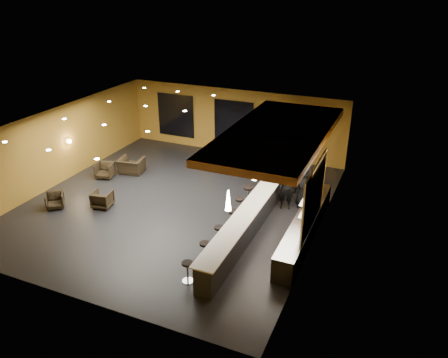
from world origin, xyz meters
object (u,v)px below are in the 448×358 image
at_px(column, 285,149).
at_px(bar_stool_2, 219,233).
at_px(armchair_d, 131,166).
at_px(bar_stool_5, 248,193).
at_px(armchair_a, 55,200).
at_px(armchair_b, 102,199).
at_px(pendant_2, 275,148).
at_px(bar_stool_1, 205,249).
at_px(bar_stool_3, 233,217).
at_px(bar_stool_0, 187,269).
at_px(armchair_c, 105,170).
at_px(staff_c, 305,186).
at_px(staff_b, 299,180).
at_px(pendant_0, 228,200).
at_px(prep_counter, 305,228).
at_px(bar_stool_4, 240,204).
at_px(pendant_1, 255,171).
at_px(staff_a, 286,189).
at_px(bar_stool_6, 258,182).
at_px(bar_counter, 249,221).

height_order(column, bar_stool_2, column).
xyz_separation_m(armchair_d, bar_stool_5, (6.40, -0.84, 0.14)).
relative_size(armchair_a, armchair_b, 0.93).
relative_size(bar_stool_2, bar_stool_5, 0.88).
height_order(pendant_2, armchair_d, pendant_2).
height_order(bar_stool_1, bar_stool_3, bar_stool_3).
xyz_separation_m(bar_stool_0, bar_stool_2, (0.05, 2.34, -0.01)).
xyz_separation_m(armchair_c, armchair_d, (0.85, 0.96, 0.01)).
bearing_deg(staff_c, staff_b, 117.78).
height_order(pendant_0, armchair_b, pendant_0).
bearing_deg(prep_counter, armchair_b, -173.46).
relative_size(prep_counter, column, 1.71).
xyz_separation_m(armchair_c, bar_stool_4, (7.23, -0.81, 0.09)).
relative_size(prep_counter, pendant_1, 8.57).
distance_m(bar_stool_2, bar_stool_5, 3.25).
bearing_deg(staff_a, pendant_1, -127.00).
bearing_deg(bar_stool_2, bar_stool_5, 91.85).
relative_size(pendant_1, staff_a, 0.40).
height_order(prep_counter, armchair_c, prep_counter).
relative_size(pendant_1, armchair_d, 0.60).
distance_m(prep_counter, column, 4.75).
xyz_separation_m(prep_counter, bar_stool_6, (-2.80, 2.89, 0.08)).
distance_m(armchair_c, bar_stool_3, 7.66).
bearing_deg(pendant_2, staff_c, -4.40).
bearing_deg(armchair_d, bar_counter, 147.81).
xyz_separation_m(pendant_1, bar_stool_4, (-0.84, 0.69, -1.89)).
distance_m(staff_a, armchair_d, 7.99).
bearing_deg(staff_c, armchair_d, 177.69).
xyz_separation_m(bar_counter, bar_stool_6, (-0.80, 3.39, 0.01)).
relative_size(armchair_a, bar_stool_3, 0.93).
relative_size(pendant_1, bar_stool_1, 0.95).
height_order(bar_counter, bar_stool_0, bar_counter).
bearing_deg(bar_stool_0, armchair_d, 135.13).
xyz_separation_m(pendant_2, staff_b, (0.92, 0.68, -1.55)).
distance_m(pendant_1, bar_stool_0, 4.45).
xyz_separation_m(pendant_2, bar_stool_5, (-0.82, -0.87, -1.83)).
xyz_separation_m(prep_counter, armchair_d, (-9.22, 2.47, -0.05)).
bearing_deg(bar_stool_1, bar_stool_6, 90.79).
bearing_deg(pendant_0, bar_stool_2, 128.96).
xyz_separation_m(prep_counter, armchair_a, (-10.11, -1.80, -0.10)).
bearing_deg(bar_stool_2, bar_counter, 57.40).
xyz_separation_m(pendant_0, bar_stool_6, (-0.80, 5.39, -1.84)).
xyz_separation_m(staff_b, bar_stool_2, (-1.64, -4.80, -0.34)).
height_order(pendant_1, bar_stool_6, pendant_1).
height_order(prep_counter, bar_stool_1, prep_counter).
relative_size(pendant_1, bar_stool_0, 0.97).
distance_m(staff_c, bar_stool_1, 5.59).
xyz_separation_m(pendant_1, staff_a, (0.73, 1.94, -1.48)).
height_order(armchair_c, bar_stool_2, armchair_c).
bearing_deg(bar_stool_6, bar_stool_3, -87.59).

